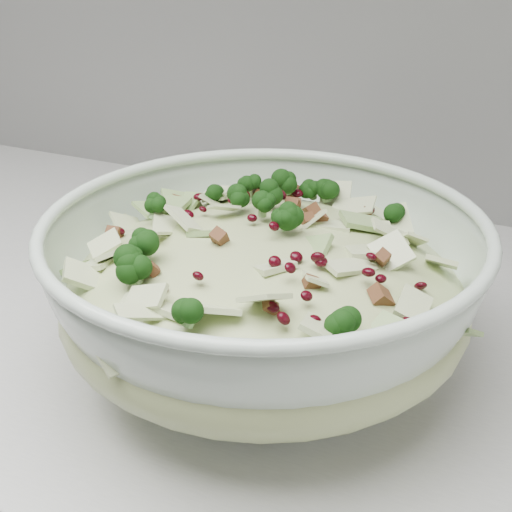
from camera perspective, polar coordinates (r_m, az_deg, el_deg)
The scene contains 2 objects.
mixing_bowl at distance 0.54m, azimuth 0.67°, elevation -3.13°, with size 0.36×0.36×0.13m.
salad at distance 0.53m, azimuth 0.68°, elevation -1.12°, with size 0.32×0.32×0.13m.
Camera 1 is at (0.79, 1.17, 1.24)m, focal length 50.00 mm.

